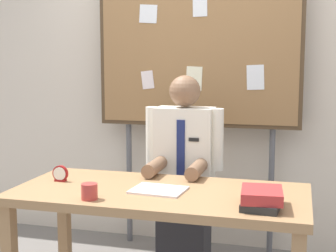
{
  "coord_description": "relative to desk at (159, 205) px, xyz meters",
  "views": [
    {
      "loc": [
        0.77,
        -2.64,
        1.5
      ],
      "look_at": [
        0.0,
        0.19,
        1.11
      ],
      "focal_mm": 52.21,
      "sensor_mm": 36.0,
      "label": 1
    }
  ],
  "objects": [
    {
      "name": "open_notebook",
      "position": [
        -0.0,
        -0.02,
        0.1
      ],
      "size": [
        0.32,
        0.26,
        0.01
      ],
      "primitive_type": "cube",
      "rotation": [
        0.0,
        0.0,
        -0.08
      ],
      "color": "silver",
      "rests_on": "desk"
    },
    {
      "name": "desk_clock",
      "position": [
        -0.65,
        0.04,
        0.14
      ],
      "size": [
        0.1,
        0.04,
        0.1
      ],
      "color": "maroon",
      "rests_on": "desk"
    },
    {
      "name": "desk",
      "position": [
        0.0,
        0.0,
        0.0
      ],
      "size": [
        1.69,
        0.78,
        0.76
      ],
      "color": "#9E754C",
      "rests_on": "ground_plane"
    },
    {
      "name": "coffee_mug",
      "position": [
        -0.31,
        -0.28,
        0.13
      ],
      "size": [
        0.09,
        0.09,
        0.09
      ],
      "primitive_type": "cylinder",
      "color": "#B23833",
      "rests_on": "desk"
    },
    {
      "name": "person",
      "position": [
        0.0,
        0.62,
        -0.01
      ],
      "size": [
        0.55,
        0.56,
        1.4
      ],
      "color": "#2D2D33",
      "rests_on": "ground_plane"
    },
    {
      "name": "back_wall",
      "position": [
        0.0,
        1.25,
        0.68
      ],
      "size": [
        6.4,
        0.08,
        2.7
      ],
      "primitive_type": "cube",
      "color": "beige",
      "rests_on": "ground_plane"
    },
    {
      "name": "book_stack",
      "position": [
        0.6,
        -0.19,
        0.14
      ],
      "size": [
        0.23,
        0.27,
        0.1
      ],
      "color": "#262626",
      "rests_on": "desk"
    },
    {
      "name": "bulletin_board",
      "position": [
        -0.0,
        1.04,
        0.93
      ],
      "size": [
        1.57,
        0.09,
        2.25
      ],
      "color": "#4C3823",
      "rests_on": "ground_plane"
    }
  ]
}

